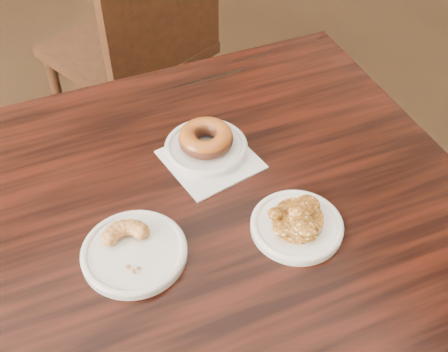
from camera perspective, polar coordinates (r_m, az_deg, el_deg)
cafe_table at (r=1.25m, az=-0.10°, el=-15.48°), size 1.08×1.08×0.75m
chair_far at (r=1.91m, az=-9.82°, el=12.59°), size 0.56×0.56×0.90m
napkin at (r=1.04m, az=-1.37°, el=1.68°), size 0.16×0.16×0.00m
plate_donut at (r=1.05m, az=-1.83°, el=2.89°), size 0.16×0.16×0.01m
plate_cruller at (r=0.90m, az=-9.10°, el=-7.70°), size 0.17×0.17×0.01m
plate_fritter at (r=0.93m, az=7.39°, el=-5.09°), size 0.15×0.15×0.01m
glazed_donut at (r=1.04m, az=-1.86°, el=3.87°), size 0.10×0.10×0.04m
apple_fritter at (r=0.92m, az=7.51°, el=-4.31°), size 0.12×0.12×0.03m
cruller_fragment at (r=0.89m, az=-9.24°, el=-6.97°), size 0.10×0.10×0.03m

